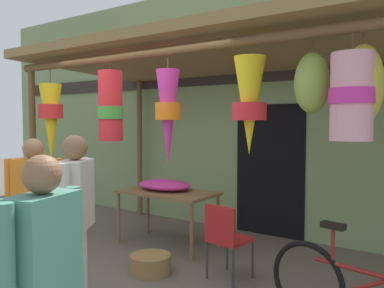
{
  "coord_description": "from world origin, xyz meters",
  "views": [
    {
      "loc": [
        3.1,
        -3.37,
        1.74
      ],
      "look_at": [
        0.18,
        0.78,
        1.46
      ],
      "focal_mm": 37.66,
      "sensor_mm": 36.0,
      "label": 1
    }
  ],
  "objects_px": {
    "wicker_basket_by_table": "(151,264)",
    "customer_foreground": "(34,200)",
    "folding_chair": "(226,235)",
    "shopper_by_bananas": "(44,273)",
    "display_table": "(167,197)",
    "vendor_in_orange": "(76,211)",
    "flower_heap_on_table": "(165,185)"
  },
  "relations": [
    {
      "from": "wicker_basket_by_table",
      "to": "customer_foreground",
      "type": "bearing_deg",
      "value": -128.23
    },
    {
      "from": "folding_chair",
      "to": "shopper_by_bananas",
      "type": "bearing_deg",
      "value": -83.33
    },
    {
      "from": "display_table",
      "to": "wicker_basket_by_table",
      "type": "bearing_deg",
      "value": -61.81
    },
    {
      "from": "display_table",
      "to": "wicker_basket_by_table",
      "type": "height_order",
      "value": "display_table"
    },
    {
      "from": "wicker_basket_by_table",
      "to": "customer_foreground",
      "type": "relative_size",
      "value": 0.3
    },
    {
      "from": "wicker_basket_by_table",
      "to": "shopper_by_bananas",
      "type": "bearing_deg",
      "value": -62.84
    },
    {
      "from": "folding_chair",
      "to": "wicker_basket_by_table",
      "type": "relative_size",
      "value": 1.79
    },
    {
      "from": "display_table",
      "to": "folding_chair",
      "type": "height_order",
      "value": "folding_chair"
    },
    {
      "from": "folding_chair",
      "to": "vendor_in_orange",
      "type": "distance_m",
      "value": 1.68
    },
    {
      "from": "flower_heap_on_table",
      "to": "customer_foreground",
      "type": "relative_size",
      "value": 0.52
    },
    {
      "from": "vendor_in_orange",
      "to": "folding_chair",
      "type": "bearing_deg",
      "value": 65.66
    },
    {
      "from": "vendor_in_orange",
      "to": "customer_foreground",
      "type": "bearing_deg",
      "value": 167.94
    },
    {
      "from": "customer_foreground",
      "to": "shopper_by_bananas",
      "type": "xyz_separation_m",
      "value": [
        1.87,
        -1.18,
        -0.0
      ]
    },
    {
      "from": "display_table",
      "to": "flower_heap_on_table",
      "type": "bearing_deg",
      "value": 148.09
    },
    {
      "from": "display_table",
      "to": "customer_foreground",
      "type": "height_order",
      "value": "customer_foreground"
    },
    {
      "from": "folding_chair",
      "to": "customer_foreground",
      "type": "height_order",
      "value": "customer_foreground"
    },
    {
      "from": "folding_chair",
      "to": "customer_foreground",
      "type": "xyz_separation_m",
      "value": [
        -1.58,
        -1.28,
        0.42
      ]
    },
    {
      "from": "display_table",
      "to": "customer_foreground",
      "type": "relative_size",
      "value": 0.88
    },
    {
      "from": "vendor_in_orange",
      "to": "display_table",
      "type": "bearing_deg",
      "value": 107.23
    },
    {
      "from": "display_table",
      "to": "folding_chair",
      "type": "relative_size",
      "value": 1.65
    },
    {
      "from": "flower_heap_on_table",
      "to": "wicker_basket_by_table",
      "type": "xyz_separation_m",
      "value": [
        0.58,
        -0.99,
        -0.73
      ]
    },
    {
      "from": "wicker_basket_by_table",
      "to": "vendor_in_orange",
      "type": "xyz_separation_m",
      "value": [
        0.15,
        -1.17,
        0.85
      ]
    },
    {
      "from": "flower_heap_on_table",
      "to": "shopper_by_bananas",
      "type": "height_order",
      "value": "shopper_by_bananas"
    },
    {
      "from": "display_table",
      "to": "wicker_basket_by_table",
      "type": "xyz_separation_m",
      "value": [
        0.5,
        -0.94,
        -0.58
      ]
    },
    {
      "from": "display_table",
      "to": "customer_foreground",
      "type": "xyz_separation_m",
      "value": [
        -0.26,
        -1.91,
        0.23
      ]
    },
    {
      "from": "flower_heap_on_table",
      "to": "shopper_by_bananas",
      "type": "relative_size",
      "value": 0.52
    },
    {
      "from": "flower_heap_on_table",
      "to": "folding_chair",
      "type": "xyz_separation_m",
      "value": [
        1.4,
        -0.68,
        -0.33
      ]
    },
    {
      "from": "wicker_basket_by_table",
      "to": "folding_chair",
      "type": "bearing_deg",
      "value": 20.44
    },
    {
      "from": "folding_chair",
      "to": "customer_foreground",
      "type": "distance_m",
      "value": 2.07
    },
    {
      "from": "display_table",
      "to": "folding_chair",
      "type": "bearing_deg",
      "value": -25.63
    },
    {
      "from": "display_table",
      "to": "wicker_basket_by_table",
      "type": "relative_size",
      "value": 2.95
    },
    {
      "from": "display_table",
      "to": "flower_heap_on_table",
      "type": "relative_size",
      "value": 1.7
    }
  ]
}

